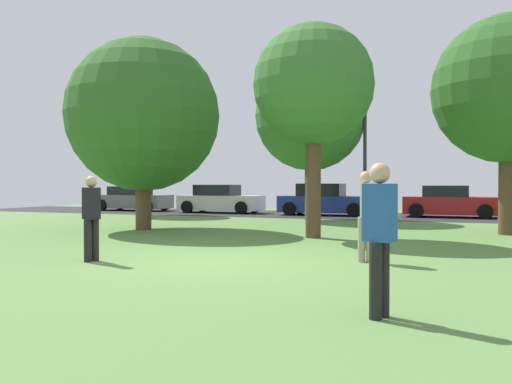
{
  "coord_description": "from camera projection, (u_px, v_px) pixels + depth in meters",
  "views": [
    {
      "loc": [
        4.47,
        -9.03,
        1.47
      ],
      "look_at": [
        0.0,
        2.25,
        1.3
      ],
      "focal_mm": 37.08,
      "sensor_mm": 36.0,
      "label": 1
    }
  ],
  "objects": [
    {
      "name": "parked_car_red",
      "position": [
        450.0,
        203.0,
        23.77
      ],
      "size": [
        4.01,
        2.08,
        1.43
      ],
      "color": "#B21E1E",
      "rests_on": "ground_plane"
    },
    {
      "name": "maple_tree_near",
      "position": [
        143.0,
        115.0,
        17.19
      ],
      "size": [
        4.97,
        4.97,
        6.23
      ],
      "color": "brown",
      "rests_on": "ground_plane"
    },
    {
      "name": "person_bystander",
      "position": [
        366.0,
        212.0,
        10.0
      ],
      "size": [
        0.3,
        0.35,
        1.73
      ],
      "rotation": [
        0.0,
        0.0,
        1.75
      ],
      "color": "gray",
      "rests_on": "ground_plane"
    },
    {
      "name": "person_thrower",
      "position": [
        380.0,
        232.0,
        5.8
      ],
      "size": [
        0.38,
        0.32,
        1.71
      ],
      "rotation": [
        0.0,
        0.0,
        2.76
      ],
      "color": "black",
      "rests_on": "ground_plane"
    },
    {
      "name": "parked_car_blue",
      "position": [
        325.0,
        201.0,
        25.35
      ],
      "size": [
        4.37,
        1.96,
        1.52
      ],
      "color": "#233893",
      "rests_on": "ground_plane"
    },
    {
      "name": "parked_car_white",
      "position": [
        220.0,
        200.0,
        27.56
      ],
      "size": [
        4.35,
        1.94,
        1.47
      ],
      "color": "white",
      "rests_on": "ground_plane"
    },
    {
      "name": "street_lamp_post",
      "position": [
        365.0,
        165.0,
        21.09
      ],
      "size": [
        0.14,
        0.14,
        4.5
      ],
      "primitive_type": "cylinder",
      "color": "#2D2D33",
      "rests_on": "ground_plane"
    },
    {
      "name": "oak_tree_center",
      "position": [
        508.0,
        90.0,
        15.46
      ],
      "size": [
        4.34,
        4.34,
        6.44
      ],
      "color": "brown",
      "rests_on": "ground_plane"
    },
    {
      "name": "road_strip",
      "position": [
        363.0,
        216.0,
        24.93
      ],
      "size": [
        44.0,
        6.4,
        0.01
      ],
      "primitive_type": "cube",
      "color": "#28282B",
      "rests_on": "ground_plane"
    },
    {
      "name": "oak_tree_left",
      "position": [
        313.0,
        86.0,
        14.58
      ],
      "size": [
        3.35,
        3.35,
        5.92
      ],
      "color": "brown",
      "rests_on": "ground_plane"
    },
    {
      "name": "birch_tree_lone",
      "position": [
        145.0,
        138.0,
        25.44
      ],
      "size": [
        3.69,
        3.69,
        5.58
      ],
      "color": "brown",
      "rests_on": "ground_plane"
    },
    {
      "name": "person_catcher",
      "position": [
        91.0,
        215.0,
        10.08
      ],
      "size": [
        0.38,
        0.32,
        1.64
      ],
      "rotation": [
        0.0,
        0.0,
        -0.38
      ],
      "color": "black",
      "rests_on": "ground_plane"
    },
    {
      "name": "oak_tree_right",
      "position": [
        310.0,
        116.0,
        22.05
      ],
      "size": [
        4.64,
        4.64,
        6.7
      ],
      "color": "brown",
      "rests_on": "ground_plane"
    },
    {
      "name": "parked_car_grey",
      "position": [
        133.0,
        199.0,
        29.89
      ],
      "size": [
        4.29,
        1.93,
        1.37
      ],
      "color": "slate",
      "rests_on": "ground_plane"
    },
    {
      "name": "ground_plane",
      "position": [
        213.0,
        262.0,
        10.06
      ],
      "size": [
        44.0,
        44.0,
        0.0
      ],
      "primitive_type": "plane",
      "color": "#5B8442"
    }
  ]
}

